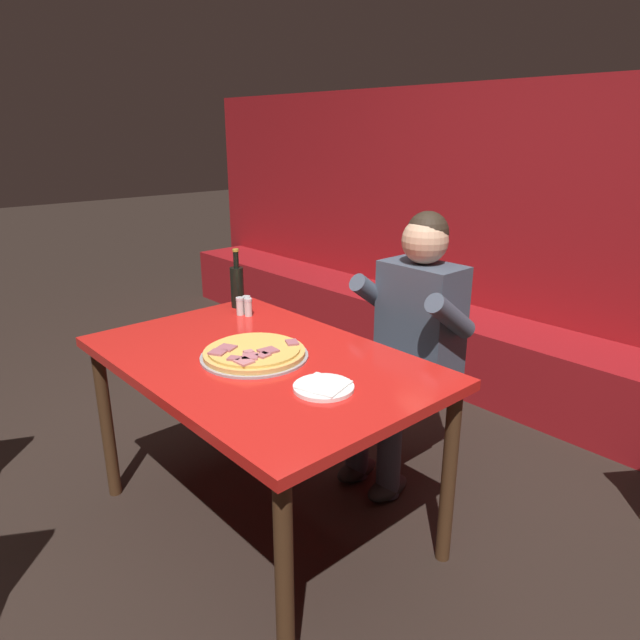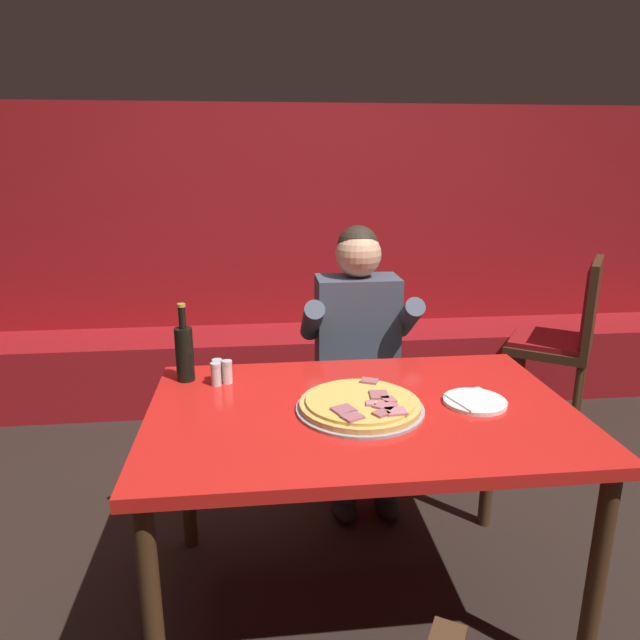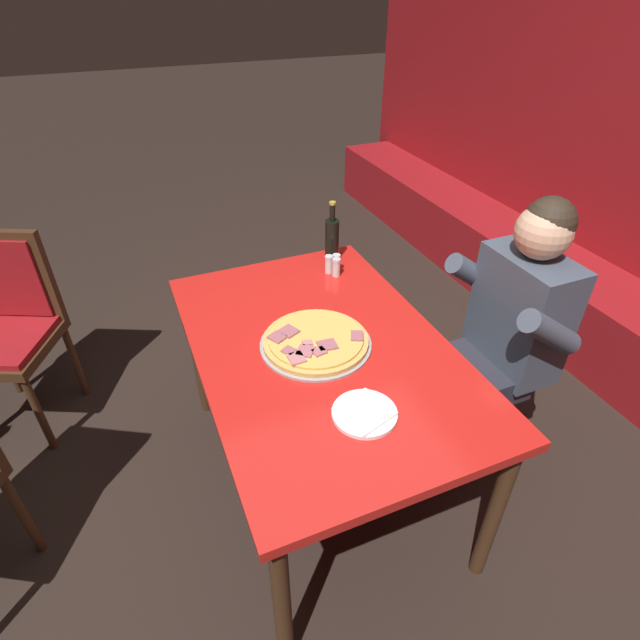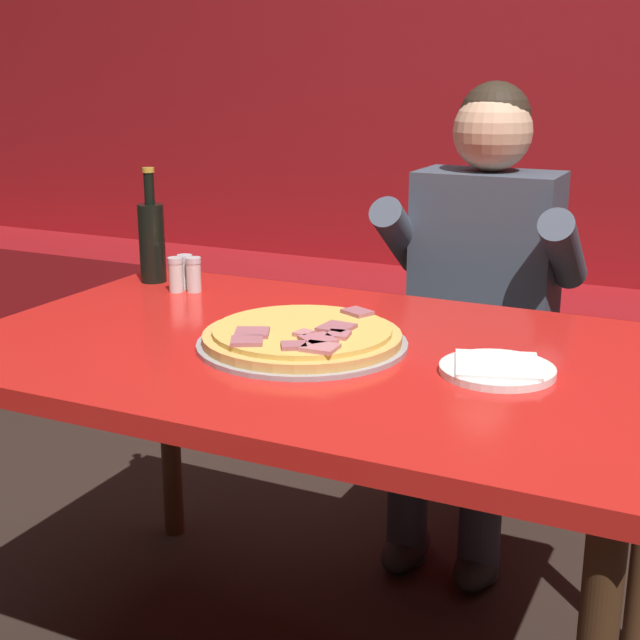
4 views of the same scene
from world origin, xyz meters
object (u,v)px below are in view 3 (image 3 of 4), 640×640
plate_white_paper (365,413)px  dining_chair_side_aisle (5,320)px  shaker_oregano (336,268)px  beer_bottle (332,238)px  diner_seated_blue_shirt (500,333)px  shaker_black_pepper (336,264)px  pizza (315,341)px  shaker_red_pepper_flakes (329,265)px  main_dining_table (321,361)px

plate_white_paper → dining_chair_side_aisle: dining_chair_side_aisle is taller
shaker_oregano → dining_chair_side_aisle: bearing=-110.1°
beer_bottle → diner_seated_blue_shirt: bearing=30.9°
plate_white_paper → shaker_black_pepper: size_ratio=2.44×
pizza → shaker_oregano: (-0.44, 0.28, 0.02)m
pizza → beer_bottle: (-0.60, 0.33, 0.09)m
shaker_red_pepper_flakes → shaker_oregano: bearing=26.0°
pizza → plate_white_paper: 0.39m
plate_white_paper → beer_bottle: beer_bottle is taller
beer_bottle → plate_white_paper: bearing=-18.0°
beer_bottle → main_dining_table: bearing=-27.1°
main_dining_table → shaker_oregano: shaker_oregano is taller
shaker_black_pepper → diner_seated_blue_shirt: 0.78m
plate_white_paper → shaker_black_pepper: 0.92m
diner_seated_blue_shirt → dining_chair_side_aisle: size_ratio=1.30×
main_dining_table → diner_seated_blue_shirt: 0.76m
pizza → beer_bottle: beer_bottle is taller
beer_bottle → shaker_black_pepper: size_ratio=3.40×
pizza → shaker_black_pepper: bearing=147.9°
main_dining_table → dining_chair_side_aisle: dining_chair_side_aisle is taller
shaker_black_pepper → dining_chair_side_aisle: 1.59m
pizza → dining_chair_side_aisle: dining_chair_side_aisle is taller
shaker_red_pepper_flakes → diner_seated_blue_shirt: 0.80m
shaker_oregano → shaker_red_pepper_flakes: (-0.04, -0.02, 0.00)m
shaker_red_pepper_flakes → diner_seated_blue_shirt: bearing=39.2°
pizza → diner_seated_blue_shirt: (0.14, 0.77, -0.09)m
plate_white_paper → shaker_black_pepper: (-0.87, 0.29, 0.03)m
diner_seated_blue_shirt → plate_white_paper: bearing=-71.4°
plate_white_paper → dining_chair_side_aisle: bearing=-138.9°
shaker_black_pepper → diner_seated_blue_shirt: (0.61, 0.47, -0.11)m
shaker_red_pepper_flakes → dining_chair_side_aisle: bearing=-109.0°
shaker_oregano → diner_seated_blue_shirt: bearing=39.9°
main_dining_table → shaker_black_pepper: (-0.48, 0.28, 0.12)m
shaker_black_pepper → shaker_oregano: same height
pizza → shaker_black_pepper: shaker_black_pepper is taller
diner_seated_blue_shirt → pizza: bearing=-100.1°
plate_white_paper → beer_bottle: size_ratio=0.72×
pizza → dining_chair_side_aisle: (-0.98, -1.19, -0.22)m
dining_chair_side_aisle → plate_white_paper: bearing=41.1°
shaker_black_pepper → plate_white_paper: bearing=-18.5°
main_dining_table → diner_seated_blue_shirt: bearing=80.2°
shaker_oregano → pizza: bearing=-32.7°
main_dining_table → beer_bottle: (-0.60, 0.31, 0.19)m
pizza → diner_seated_blue_shirt: bearing=79.9°
main_dining_table → dining_chair_side_aisle: bearing=-129.3°
main_dining_table → shaker_black_pepper: bearing=150.0°
shaker_oregano → dining_chair_side_aisle: size_ratio=0.09×
plate_white_paper → beer_bottle: bearing=162.0°
plate_white_paper → shaker_red_pepper_flakes: (-0.87, 0.26, 0.03)m
shaker_oregano → shaker_red_pepper_flakes: bearing=-154.0°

